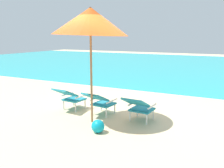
{
  "coord_description": "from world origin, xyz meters",
  "views": [
    {
      "loc": [
        2.99,
        -5.4,
        2.06
      ],
      "look_at": [
        0.0,
        0.47,
        0.75
      ],
      "focal_mm": 39.33,
      "sensor_mm": 36.0,
      "label": 1
    }
  ],
  "objects_px": {
    "lounge_chair_left": "(70,96)",
    "lounge_chair_right": "(139,106)",
    "beach_umbrella_center": "(90,21)",
    "beach_ball": "(98,126)",
    "lounge_chair_center": "(100,101)"
  },
  "relations": [
    {
      "from": "lounge_chair_left",
      "to": "beach_ball",
      "type": "xyz_separation_m",
      "value": [
        1.49,
        -1.03,
        -0.26
      ]
    },
    {
      "from": "lounge_chair_left",
      "to": "beach_umbrella_center",
      "type": "height_order",
      "value": "beach_umbrella_center"
    },
    {
      "from": "beach_umbrella_center",
      "to": "beach_ball",
      "type": "height_order",
      "value": "beach_umbrella_center"
    },
    {
      "from": "lounge_chair_left",
      "to": "lounge_chair_right",
      "type": "distance_m",
      "value": 2.05
    },
    {
      "from": "lounge_chair_left",
      "to": "lounge_chair_right",
      "type": "relative_size",
      "value": 1.01
    },
    {
      "from": "lounge_chair_right",
      "to": "beach_ball",
      "type": "distance_m",
      "value": 1.16
    },
    {
      "from": "lounge_chair_left",
      "to": "lounge_chair_right",
      "type": "bearing_deg",
      "value": -1.28
    },
    {
      "from": "lounge_chair_center",
      "to": "beach_umbrella_center",
      "type": "distance_m",
      "value": 2.02
    },
    {
      "from": "lounge_chair_right",
      "to": "lounge_chair_center",
      "type": "bearing_deg",
      "value": 179.94
    },
    {
      "from": "lounge_chair_left",
      "to": "lounge_chair_center",
      "type": "xyz_separation_m",
      "value": [
        0.97,
        -0.04,
        0.0
      ]
    },
    {
      "from": "lounge_chair_right",
      "to": "beach_umbrella_center",
      "type": "relative_size",
      "value": 0.34
    },
    {
      "from": "lounge_chair_center",
      "to": "lounge_chair_left",
      "type": "bearing_deg",
      "value": 177.36
    },
    {
      "from": "lounge_chair_left",
      "to": "lounge_chair_center",
      "type": "height_order",
      "value": "same"
    },
    {
      "from": "lounge_chair_right",
      "to": "beach_ball",
      "type": "bearing_deg",
      "value": -119.46
    },
    {
      "from": "beach_umbrella_center",
      "to": "beach_ball",
      "type": "relative_size",
      "value": 9.44
    }
  ]
}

